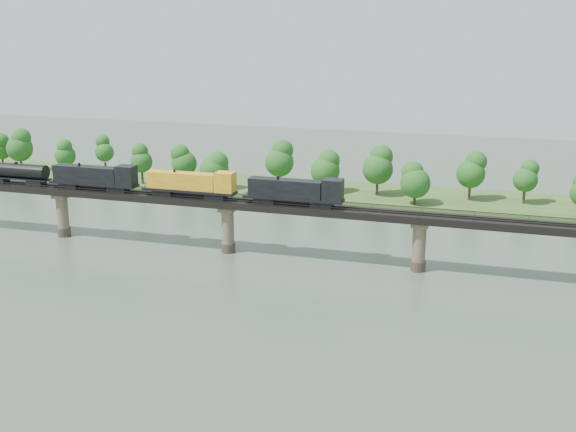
# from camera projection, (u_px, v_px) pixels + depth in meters

# --- Properties ---
(ground) EXTENTS (400.00, 400.00, 0.00)m
(ground) POSITION_uv_depth(u_px,v_px,m) (166.00, 304.00, 125.62)
(ground) COLOR #3B4C3D
(ground) RESTS_ON ground
(far_bank) EXTENTS (300.00, 24.00, 1.60)m
(far_bank) POSITION_uv_depth(u_px,v_px,m) (299.00, 190.00, 203.78)
(far_bank) COLOR #365321
(far_bank) RESTS_ON ground
(bridge) EXTENTS (236.00, 30.00, 11.50)m
(bridge) POSITION_uv_depth(u_px,v_px,m) (228.00, 227.00, 151.81)
(bridge) COLOR #473A2D
(bridge) RESTS_ON ground
(bridge_superstructure) EXTENTS (220.00, 4.90, 0.75)m
(bridge_superstructure) POSITION_uv_depth(u_px,v_px,m) (227.00, 198.00, 150.09)
(bridge_superstructure) COLOR black
(bridge_superstructure) RESTS_ON bridge
(far_treeline) EXTENTS (289.06, 17.54, 13.60)m
(far_treeline) POSITION_uv_depth(u_px,v_px,m) (266.00, 163.00, 199.75)
(far_treeline) COLOR #382619
(far_treeline) RESTS_ON far_bank
(freight_train) EXTENTS (83.94, 3.27, 5.78)m
(freight_train) POSITION_uv_depth(u_px,v_px,m) (157.00, 182.00, 153.84)
(freight_train) COLOR black
(freight_train) RESTS_ON bridge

